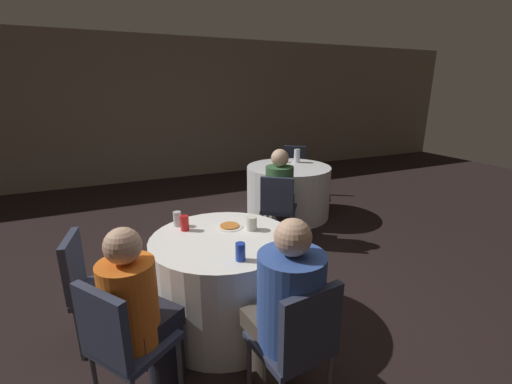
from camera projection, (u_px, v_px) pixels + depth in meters
ground_plane at (221, 318)px, 2.85m from camera, size 16.00×16.00×0.00m
wall_back at (138, 111)px, 6.66m from camera, size 16.00×0.06×2.80m
table_near at (224, 280)px, 2.71m from camera, size 1.10×1.10×0.74m
table_far at (288, 191)px, 5.03m from camera, size 1.21×1.21×0.74m
chair_near_southwest at (120, 338)px, 1.87m from camera, size 0.56×0.56×0.86m
chair_near_west at (90, 280)px, 2.44m from camera, size 0.47×0.47×0.86m
chair_near_south at (299, 338)px, 1.87m from camera, size 0.44×0.45×0.86m
chair_far_southwest at (278, 204)px, 4.04m from camera, size 0.56×0.56×0.86m
chair_far_northeast at (294, 167)px, 5.94m from camera, size 0.56×0.56×0.86m
person_orange_shirt at (142, 314)px, 2.00m from camera, size 0.46×0.43×1.14m
person_green_jacket at (280, 195)px, 4.17m from camera, size 0.45×0.48×1.16m
person_blue_shirt at (284, 309)px, 1.97m from camera, size 0.40×0.53×1.19m
pizza_plate_near at (230, 226)px, 2.79m from camera, size 0.22×0.22×0.02m
soda_can_blue at (240, 252)px, 2.24m from camera, size 0.07×0.07×0.12m
soda_can_silver at (177, 219)px, 2.80m from camera, size 0.07×0.07×0.12m
soda_can_red at (185, 223)px, 2.71m from camera, size 0.07×0.07×0.12m
cup_near at (251, 223)px, 2.72m from camera, size 0.09×0.09×0.11m
bottle_far at (297, 156)px, 5.16m from camera, size 0.09×0.09×0.20m
cup_far at (282, 159)px, 5.19m from camera, size 0.09×0.09×0.10m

